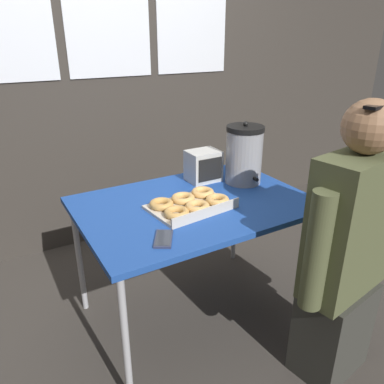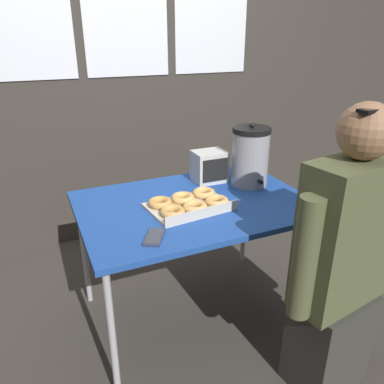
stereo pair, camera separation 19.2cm
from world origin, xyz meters
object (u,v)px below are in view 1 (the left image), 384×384
coffee_urn (244,155)px  space_heater (203,166)px  donut_box (191,204)px  person_seated (346,258)px  cell_phone (164,239)px

coffee_urn → space_heater: coffee_urn is taller
donut_box → space_heater: space_heater is taller
coffee_urn → space_heater: 0.25m
donut_box → person_seated: 0.76m
donut_box → cell_phone: bearing=-146.1°
person_seated → cell_phone: bearing=-38.6°
coffee_urn → cell_phone: bearing=-152.0°
cell_phone → space_heater: space_heater is taller
donut_box → person_seated: bearing=-60.4°
person_seated → coffee_urn: bearing=-100.1°
coffee_urn → space_heater: (-0.19, 0.14, -0.08)m
donut_box → person_seated: (0.44, -0.61, -0.12)m
donut_box → coffee_urn: bearing=13.7°
coffee_urn → person_seated: (-0.01, -0.77, -0.26)m
cell_phone → donut_box: bearing=70.9°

